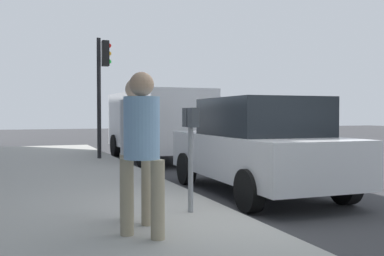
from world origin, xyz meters
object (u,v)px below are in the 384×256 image
(parking_meter, at_px, (191,137))
(pedestrian_bystander, at_px, (142,140))
(pedestrian_at_meter, at_px, (136,138))
(traffic_signal, at_px, (102,78))
(parked_sedan_near, at_px, (257,145))
(parked_van_far, at_px, (156,121))

(parking_meter, height_order, pedestrian_bystander, pedestrian_bystander)
(pedestrian_at_meter, relative_size, pedestrian_bystander, 0.99)
(pedestrian_at_meter, distance_m, traffic_signal, 8.30)
(pedestrian_at_meter, xyz_separation_m, traffic_signal, (8.12, -1.02, 1.39))
(parked_sedan_near, relative_size, parked_van_far, 0.85)
(pedestrian_bystander, bearing_deg, traffic_signal, 39.39)
(parked_van_far, bearing_deg, pedestrian_bystander, 162.25)
(parking_meter, xyz_separation_m, parked_van_far, (8.07, -1.96, 0.09))
(parked_van_far, distance_m, traffic_signal, 2.22)
(traffic_signal, bearing_deg, pedestrian_at_meter, 172.85)
(parked_van_far, xyz_separation_m, traffic_signal, (-0.24, 1.76, 1.32))
(parking_meter, bearing_deg, parked_sedan_near, -50.26)
(parked_van_far, height_order, traffic_signal, traffic_signal)
(pedestrian_bystander, xyz_separation_m, parked_sedan_near, (2.57, -2.88, -0.30))
(pedestrian_bystander, relative_size, traffic_signal, 0.49)
(pedestrian_at_meter, height_order, parked_sedan_near, pedestrian_at_meter)
(parking_meter, distance_m, pedestrian_bystander, 1.32)
(pedestrian_at_meter, bearing_deg, parking_meter, -9.76)
(pedestrian_at_meter, xyz_separation_m, parked_sedan_near, (1.92, -2.78, -0.29))
(parked_sedan_near, bearing_deg, pedestrian_bystander, 131.70)
(parking_meter, relative_size, traffic_signal, 0.39)
(traffic_signal, bearing_deg, parked_van_far, -82.18)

